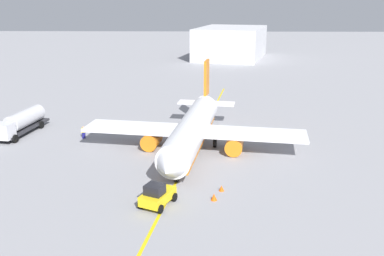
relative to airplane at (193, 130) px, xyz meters
name	(u,v)px	position (x,y,z in m)	size (l,w,h in m)	color
ground_plane	(192,151)	(0.49, -0.07, -2.60)	(400.00, 400.00, 0.00)	#939399
airplane	(193,130)	(0.00, 0.00, 0.00)	(29.17, 28.09, 9.57)	white
fuel_tanker	(21,122)	(-5.99, -23.98, -0.88)	(10.71, 4.18, 3.15)	#2D2D33
pushback_tug	(157,195)	(14.94, -2.89, -1.60)	(4.10, 3.50, 2.20)	yellow
refueling_worker	(84,132)	(-4.22, -14.83, -1.78)	(0.48, 0.59, 1.71)	navy
safety_cone_nose	(221,188)	(11.76, 3.11, -2.32)	(0.52, 0.52, 0.58)	#F2590F
safety_cone_wingtip	(214,197)	(13.79, 2.31, -2.27)	(0.60, 0.60, 0.66)	#F2590F
distant_hangar	(231,43)	(-86.07, 10.05, 2.16)	(31.77, 25.46, 9.54)	silver
taxi_line_marking	(192,151)	(0.49, -0.07, -2.60)	(77.31, 0.30, 0.01)	yellow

